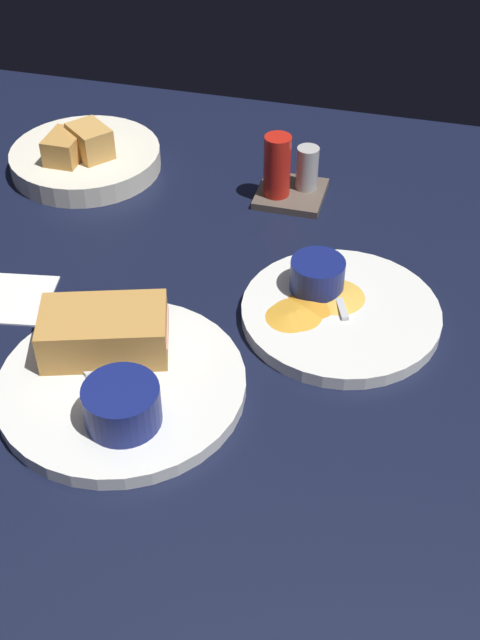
% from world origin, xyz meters
% --- Properties ---
extents(ground_plane, '(1.10, 1.10, 0.03)m').
position_xyz_m(ground_plane, '(0.00, 0.00, -0.01)').
color(ground_plane, black).
extents(plate_sandwich_main, '(0.25, 0.25, 0.02)m').
position_xyz_m(plate_sandwich_main, '(-0.00, -0.13, 0.01)').
color(plate_sandwich_main, white).
rests_on(plate_sandwich_main, ground_plane).
extents(sandwich_half_near, '(0.15, 0.11, 0.05)m').
position_xyz_m(sandwich_half_near, '(-0.03, -0.09, 0.04)').
color(sandwich_half_near, '#C68C42').
rests_on(sandwich_half_near, plate_sandwich_main).
extents(ramekin_dark_sauce, '(0.07, 0.07, 0.04)m').
position_xyz_m(ramekin_dark_sauce, '(0.02, -0.18, 0.04)').
color(ramekin_dark_sauce, navy).
rests_on(ramekin_dark_sauce, plate_sandwich_main).
extents(spoon_by_dark_ramekin, '(0.08, 0.08, 0.01)m').
position_xyz_m(spoon_by_dark_ramekin, '(-0.02, -0.14, 0.02)').
color(spoon_by_dark_ramekin, silver).
rests_on(spoon_by_dark_ramekin, plate_sandwich_main).
extents(plate_chips_companion, '(0.22, 0.22, 0.02)m').
position_xyz_m(plate_chips_companion, '(0.20, 0.04, 0.01)').
color(plate_chips_companion, white).
rests_on(plate_chips_companion, ground_plane).
extents(ramekin_light_gravy, '(0.06, 0.06, 0.04)m').
position_xyz_m(ramekin_light_gravy, '(0.16, 0.07, 0.04)').
color(ramekin_light_gravy, navy).
rests_on(ramekin_light_gravy, plate_chips_companion).
extents(spoon_by_gravy_ramekin, '(0.05, 0.10, 0.01)m').
position_xyz_m(spoon_by_gravy_ramekin, '(0.18, 0.08, 0.02)').
color(spoon_by_gravy_ramekin, silver).
rests_on(spoon_by_gravy_ramekin, plate_chips_companion).
extents(plantain_chip_scatter, '(0.11, 0.12, 0.01)m').
position_xyz_m(plantain_chip_scatter, '(0.16, 0.03, 0.02)').
color(plantain_chip_scatter, gold).
rests_on(plantain_chip_scatter, plate_chips_companion).
extents(bread_basket_rear, '(0.21, 0.21, 0.07)m').
position_xyz_m(bread_basket_rear, '(-0.21, 0.27, 0.02)').
color(bread_basket_rear, silver).
rests_on(bread_basket_rear, ground_plane).
extents(condiment_caddy, '(0.09, 0.09, 0.10)m').
position_xyz_m(condiment_caddy, '(0.08, 0.27, 0.03)').
color(condiment_caddy, brown).
rests_on(condiment_caddy, ground_plane).
extents(paper_napkin_folded, '(0.12, 0.11, 0.00)m').
position_xyz_m(paper_napkin_folded, '(-0.19, -0.03, 0.00)').
color(paper_napkin_folded, white).
rests_on(paper_napkin_folded, ground_plane).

